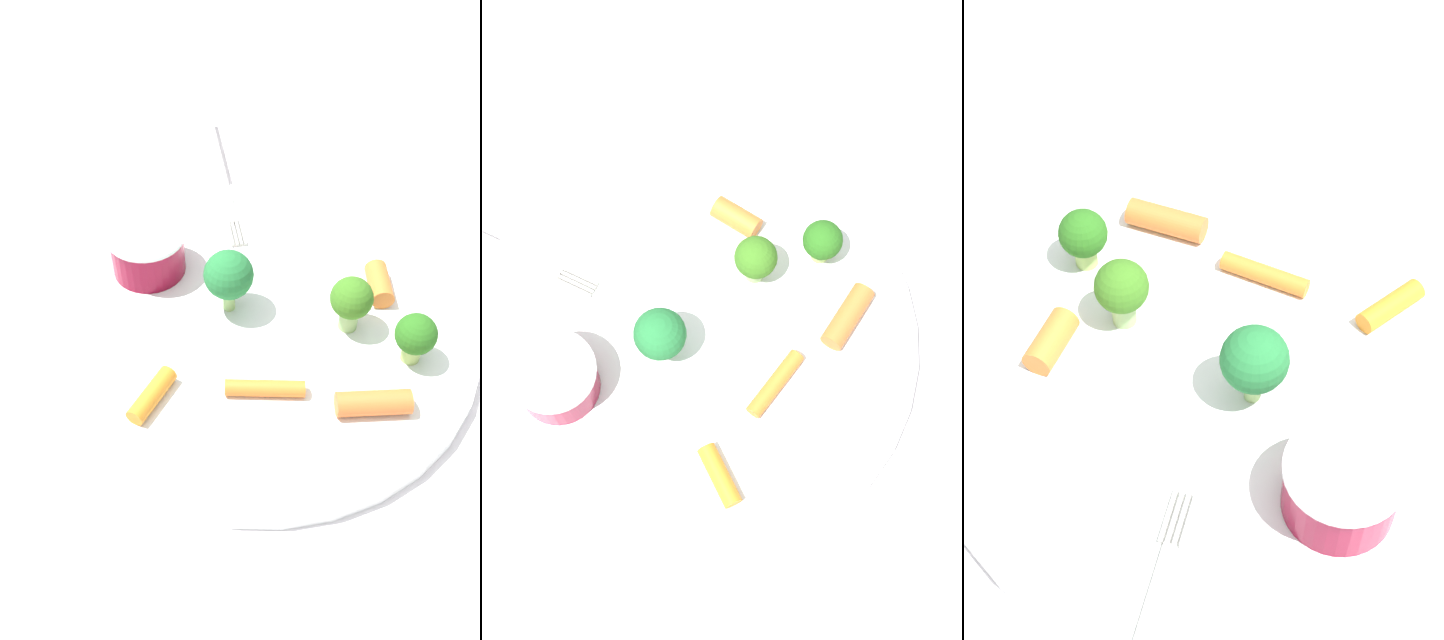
{
  "view_description": "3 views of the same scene",
  "coord_description": "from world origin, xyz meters",
  "views": [
    {
      "loc": [
        -0.11,
        -0.33,
        0.39
      ],
      "look_at": [
        -0.02,
        -0.02,
        0.03
      ],
      "focal_mm": 39.74,
      "sensor_mm": 36.0,
      "label": 1
    },
    {
      "loc": [
        -0.2,
        -0.1,
        0.62
      ],
      "look_at": [
        0.02,
        -0.02,
        0.02
      ],
      "focal_mm": 52.12,
      "sensor_mm": 36.0,
      "label": 2
    },
    {
      "loc": [
        -0.03,
        0.3,
        0.43
      ],
      "look_at": [
        0.01,
        -0.02,
        0.03
      ],
      "focal_mm": 53.71,
      "sensor_mm": 36.0,
      "label": 3
    }
  ],
  "objects": [
    {
      "name": "ground_plane",
      "position": [
        0.0,
        0.0,
        0.0
      ],
      "size": [
        2.4,
        2.4,
        0.0
      ],
      "primitive_type": "plane",
      "color": "silver"
    },
    {
      "name": "carrot_stick_3",
      "position": [
        0.09,
        -0.0,
        0.02
      ],
      "size": [
        0.02,
        0.04,
        0.02
      ],
      "primitive_type": "cylinder",
      "rotation": [
        1.57,
        0.0,
        2.9
      ],
      "color": "orange",
      "rests_on": "plate"
    },
    {
      "name": "plate",
      "position": [
        0.0,
        0.0,
        0.01
      ],
      "size": [
        0.32,
        0.32,
        0.01
      ],
      "primitive_type": "cylinder",
      "color": "white",
      "rests_on": "ground_plane"
    },
    {
      "name": "broccoli_floret_2",
      "position": [
        0.09,
        -0.07,
        0.04
      ],
      "size": [
        0.03,
        0.03,
        0.04
      ],
      "color": "#9ABB62",
      "rests_on": "plate"
    },
    {
      "name": "carrot_stick_0",
      "position": [
        -0.01,
        -0.07,
        0.02
      ],
      "size": [
        0.05,
        0.03,
        0.01
      ],
      "primitive_type": "cylinder",
      "rotation": [
        1.57,
        0.0,
        1.27
      ],
      "color": "orange",
      "rests_on": "plate"
    },
    {
      "name": "carrot_stick_1",
      "position": [
        0.05,
        -0.1,
        0.02
      ],
      "size": [
        0.05,
        0.03,
        0.02
      ],
      "primitive_type": "cylinder",
      "rotation": [
        1.57,
        0.0,
        4.49
      ],
      "color": "orange",
      "rests_on": "plate"
    },
    {
      "name": "broccoli_floret_0",
      "position": [
        -0.02,
        0.01,
        0.04
      ],
      "size": [
        0.04,
        0.04,
        0.05
      ],
      "color": "#94BE6E",
      "rests_on": "plate"
    },
    {
      "name": "sauce_cup",
      "position": [
        -0.06,
        0.07,
        0.03
      ],
      "size": [
        0.06,
        0.06,
        0.04
      ],
      "color": "maroon",
      "rests_on": "plate"
    },
    {
      "name": "broccoli_floret_1",
      "position": [
        0.06,
        -0.03,
        0.04
      ],
      "size": [
        0.03,
        0.03,
        0.04
      ],
      "color": "#90B46F",
      "rests_on": "plate"
    },
    {
      "name": "fork",
      "position": [
        0.02,
        0.17,
        0.01
      ],
      "size": [
        0.03,
        0.19,
        0.0
      ],
      "color": "beige",
      "rests_on": "plate"
    },
    {
      "name": "carrot_stick_2",
      "position": [
        -0.09,
        -0.05,
        0.02
      ],
      "size": [
        0.04,
        0.04,
        0.01
      ],
      "primitive_type": "cylinder",
      "rotation": [
        1.57,
        0.0,
        2.38
      ],
      "color": "orange",
      "rests_on": "plate"
    }
  ]
}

